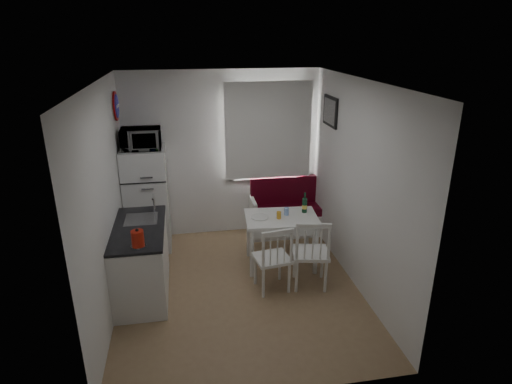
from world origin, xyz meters
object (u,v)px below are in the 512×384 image
chair_right (313,247)px  wine_bottle (305,203)px  kitchen_counter (142,260)px  bench (289,215)px  microwave (141,139)px  fridge (147,199)px  dining_table (281,222)px  chair_left (274,253)px  kettle (138,239)px

chair_right → wine_bottle: size_ratio=1.80×
kitchen_counter → bench: (2.23, 1.35, -0.15)m
microwave → wine_bottle: size_ratio=1.87×
fridge → chair_right: bearing=-36.6°
dining_table → chair_left: 0.71m
kitchen_counter → bench: kitchen_counter is taller
kitchen_counter → wine_bottle: 2.30m
bench → dining_table: bearing=-110.3°
wine_bottle → dining_table: bearing=-164.1°
fridge → bench: bearing=2.8°
chair_left → kitchen_counter: bearing=161.1°
dining_table → microwave: 2.28m
dining_table → fridge: 2.05m
chair_left → kettle: (-1.56, -0.23, 0.45)m
fridge → kettle: fridge is taller
microwave → fridge: bearing=90.0°
bench → kettle: kettle is taller
kettle → wine_bottle: bearing=24.8°
chair_right → fridge: (-2.09, 1.55, 0.18)m
fridge → microwave: 0.93m
chair_left → chair_right: chair_right is taller
chair_left → microwave: (-1.59, 1.50, 1.15)m
chair_left → chair_right: size_ratio=0.92×
bench → kettle: (-2.18, -1.89, 0.71)m
kitchen_counter → kettle: (0.05, -0.54, 0.55)m
fridge → wine_bottle: bearing=-19.7°
bench → chair_right: chair_right is taller
fridge → wine_bottle: size_ratio=5.35×
dining_table → microwave: (-1.84, 0.83, 1.05)m
kitchen_counter → kettle: kitchen_counter is taller
chair_right → kettle: kettle is taller
wine_bottle → chair_left: bearing=-128.2°
wine_bottle → fridge: bearing=160.3°
chair_right → fridge: bearing=154.1°
wine_bottle → microwave: bearing=161.5°
kettle → wine_bottle: size_ratio=0.75×
chair_right → wine_bottle: bearing=93.2°
bench → kettle: bearing=-139.1°
dining_table → wine_bottle: wine_bottle is taller
bench → chair_left: size_ratio=2.64×
chair_right → kettle: (-2.06, -0.23, 0.42)m
chair_left → kettle: 1.64m
kitchen_counter → dining_table: 1.91m
chair_right → kettle: 2.12m
chair_right → microwave: size_ratio=0.96×
chair_right → bench: bearing=96.6°
chair_right → microwave: microwave is taller
chair_right → microwave: 2.80m
kettle → fridge: bearing=91.0°
chair_left → microwave: 2.47m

